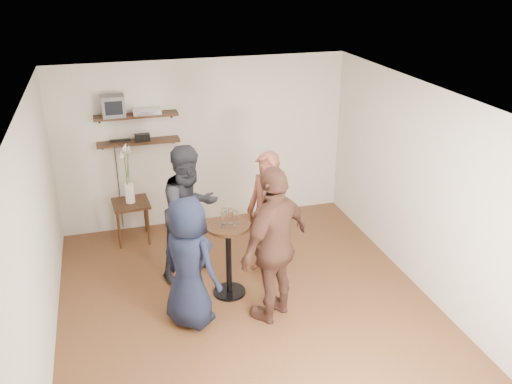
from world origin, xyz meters
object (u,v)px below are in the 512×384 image
radio (142,137)px  side_table (131,209)px  person_plaid (267,215)px  person_navy (189,263)px  drinks_table (228,250)px  dvd_deck (147,112)px  person_dark (190,212)px  crt_monitor (113,106)px  person_brown (275,245)px

radio → side_table: size_ratio=0.35×
person_plaid → person_navy: person_plaid is taller
side_table → drinks_table: size_ratio=0.64×
dvd_deck → person_dark: bearing=-77.1°
crt_monitor → dvd_deck: bearing=0.0°
side_table → person_navy: (0.50, -2.22, 0.27)m
person_brown → drinks_table: bearing=-90.0°
dvd_deck → person_dark: (0.33, -1.45, -0.99)m
person_brown → person_plaid: bearing=-136.7°
drinks_table → person_brown: person_brown is taller
side_table → person_navy: size_ratio=0.40×
person_plaid → person_dark: (-0.96, 0.24, 0.05)m
drinks_table → person_dark: person_dark is taller
crt_monitor → side_table: crt_monitor is taller
drinks_table → person_navy: bearing=-141.8°
radio → person_navy: person_navy is taller
side_table → drinks_table: (1.06, -1.78, 0.10)m
drinks_table → person_plaid: bearing=31.6°
crt_monitor → person_brown: (1.56, -2.65, -1.07)m
person_dark → radio: bearing=76.4°
dvd_deck → side_table: bearing=-141.8°
radio → person_plaid: (1.39, -1.70, -0.66)m
dvd_deck → person_brown: size_ratio=0.21×
dvd_deck → side_table: size_ratio=0.64×
radio → person_plaid: person_plaid is taller
person_plaid → person_brown: person_brown is taller
dvd_deck → drinks_table: dvd_deck is taller
side_table → person_plaid: bearing=-40.2°
dvd_deck → person_navy: dvd_deck is taller
dvd_deck → side_table: dvd_deck is taller
drinks_table → person_brown: (0.41, -0.58, 0.32)m
dvd_deck → person_plaid: 2.38m
person_dark → person_plaid: bearing=-44.3°
dvd_deck → person_plaid: dvd_deck is taller
dvd_deck → person_plaid: (1.30, -1.70, -1.04)m
side_table → drinks_table: bearing=-59.3°
crt_monitor → radio: (0.36, 0.00, -0.50)m
person_navy → person_brown: size_ratio=0.83×
crt_monitor → person_plaid: 2.71m
person_navy → person_dark: bearing=-49.0°
crt_monitor → person_dark: crt_monitor is taller
dvd_deck → person_dark: dvd_deck is taller
crt_monitor → person_brown: bearing=-59.5°
dvd_deck → drinks_table: bearing=-71.5°
dvd_deck → person_navy: (0.13, -2.51, -1.11)m
person_plaid → dvd_deck: bearing=-174.2°
radio → side_table: (-0.27, -0.29, -0.99)m
drinks_table → person_dark: 0.77m
radio → side_table: radio is taller
dvd_deck → side_table: (-0.37, -0.29, -1.37)m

